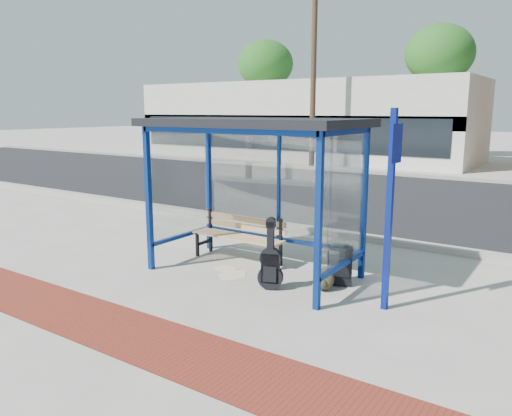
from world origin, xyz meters
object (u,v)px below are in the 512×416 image
Objects in this scene: backpack at (324,280)px; suitcase at (340,266)px; bench at (240,234)px; guitar_bag at (271,265)px.

suitcase is at bearing 76.94° from backpack.
bench reaches higher than backpack.
bench is 5.11× the size of backpack.
suitcase is 0.37m from backpack.
backpack is (-0.08, -0.34, -0.13)m from suitcase.
backpack is at bearing 10.31° from guitar_bag.
guitar_bag is at bearing -149.04° from backpack.
bench is 1.69× the size of guitar_bag.
suitcase is 1.88× the size of backpack.
guitar_bag is 1.05m from suitcase.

